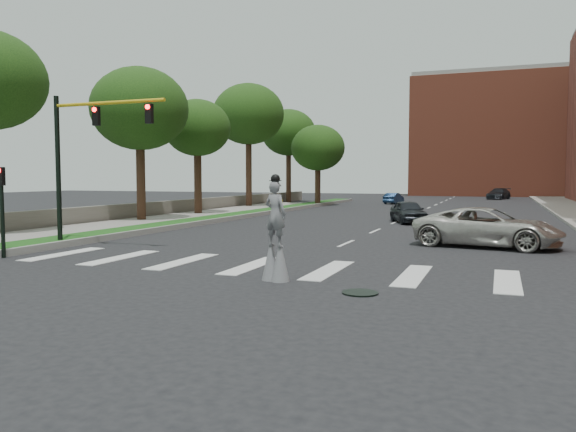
# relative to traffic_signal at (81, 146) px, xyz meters

# --- Properties ---
(ground_plane) EXTENTS (160.00, 160.00, 0.00)m
(ground_plane) POSITION_rel_traffic_signal_xyz_m (9.78, -3.00, -4.15)
(ground_plane) COLOR black
(ground_plane) RESTS_ON ground
(grass_median) EXTENTS (2.00, 60.00, 0.25)m
(grass_median) POSITION_rel_traffic_signal_xyz_m (-1.72, 17.00, -4.03)
(grass_median) COLOR #164814
(grass_median) RESTS_ON ground
(median_curb) EXTENTS (0.20, 60.00, 0.28)m
(median_curb) POSITION_rel_traffic_signal_xyz_m (-0.67, 17.00, -4.01)
(median_curb) COLOR gray
(median_curb) RESTS_ON ground
(sidewalk_left) EXTENTS (4.00, 60.00, 0.18)m
(sidewalk_left) POSITION_rel_traffic_signal_xyz_m (-4.72, 7.00, -4.06)
(sidewalk_left) COLOR gray
(sidewalk_left) RESTS_ON ground
(stone_wall) EXTENTS (0.50, 56.00, 1.10)m
(stone_wall) POSITION_rel_traffic_signal_xyz_m (-7.22, 19.00, -3.60)
(stone_wall) COLOR #625D54
(stone_wall) RESTS_ON ground
(manhole) EXTENTS (0.90, 0.90, 0.04)m
(manhole) POSITION_rel_traffic_signal_xyz_m (12.78, -5.00, -4.13)
(manhole) COLOR black
(manhole) RESTS_ON ground
(building_backdrop) EXTENTS (26.00, 14.00, 18.00)m
(building_backdrop) POSITION_rel_traffic_signal_xyz_m (15.78, 75.00, 4.85)
(building_backdrop) COLOR #A54B34
(building_backdrop) RESTS_ON ground
(traffic_signal) EXTENTS (5.30, 0.23, 6.20)m
(traffic_signal) POSITION_rel_traffic_signal_xyz_m (0.00, 0.00, 0.00)
(traffic_signal) COLOR black
(traffic_signal) RESTS_ON ground
(secondary_signal) EXTENTS (0.25, 0.21, 3.23)m
(secondary_signal) POSITION_rel_traffic_signal_xyz_m (-0.52, -3.50, -2.20)
(secondary_signal) COLOR black
(secondary_signal) RESTS_ON ground
(stilt_performer) EXTENTS (0.83, 0.61, 2.96)m
(stilt_performer) POSITION_rel_traffic_signal_xyz_m (10.18, -4.13, -2.96)
(stilt_performer) COLOR #342015
(stilt_performer) RESTS_ON ground
(suv_crossing) EXTENTS (6.23, 3.68, 1.63)m
(suv_crossing) POSITION_rel_traffic_signal_xyz_m (15.51, 5.96, -3.34)
(suv_crossing) COLOR beige
(suv_crossing) RESTS_ON ground
(car_near) EXTENTS (3.18, 4.49, 1.42)m
(car_near) POSITION_rel_traffic_signal_xyz_m (10.61, 17.00, -3.44)
(car_near) COLOR black
(car_near) RESTS_ON ground
(car_mid) EXTENTS (1.73, 3.68, 1.16)m
(car_mid) POSITION_rel_traffic_signal_xyz_m (5.31, 41.65, -3.57)
(car_mid) COLOR navy
(car_mid) RESTS_ON ground
(car_far) EXTENTS (3.32, 5.28, 1.43)m
(car_far) POSITION_rel_traffic_signal_xyz_m (15.78, 58.71, -3.44)
(car_far) COLOR black
(car_far) RESTS_ON ground
(tree_2) EXTENTS (6.12, 6.12, 9.76)m
(tree_2) POSITION_rel_traffic_signal_xyz_m (-5.40, 11.58, 2.97)
(tree_2) COLOR #342015
(tree_2) RESTS_ON ground
(tree_3) EXTENTS (4.93, 4.93, 8.60)m
(tree_3) POSITION_rel_traffic_signal_xyz_m (-5.13, 18.31, 2.30)
(tree_3) COLOR #342015
(tree_3) RESTS_ON ground
(tree_4) EXTENTS (6.63, 6.63, 11.52)m
(tree_4) POSITION_rel_traffic_signal_xyz_m (-6.07, 29.40, 4.50)
(tree_4) COLOR #342015
(tree_4) RESTS_ON ground
(tree_5) EXTENTS (6.11, 6.11, 10.44)m
(tree_5) POSITION_rel_traffic_signal_xyz_m (-6.43, 40.87, 3.65)
(tree_5) COLOR #342015
(tree_5) RESTS_ON ground
(tree_6) EXTENTS (5.36, 5.36, 8.06)m
(tree_6) POSITION_rel_traffic_signal_xyz_m (-1.16, 35.19, 1.59)
(tree_6) COLOR #342015
(tree_6) RESTS_ON ground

